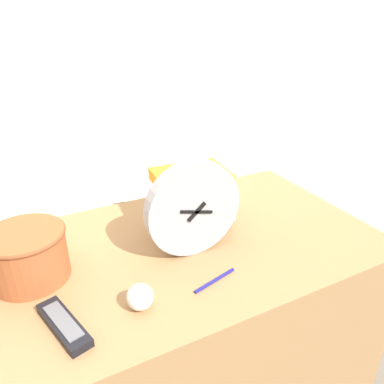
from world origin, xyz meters
name	(u,v)px	position (x,y,z in m)	size (l,w,h in m)	color
wall_back	(94,72)	(0.00, 0.75, 1.20)	(6.00, 0.04, 2.40)	silver
desk	(153,348)	(0.00, 0.34, 0.38)	(1.40, 0.68, 0.75)	olive
desk_clock	(193,209)	(0.12, 0.29, 0.89)	(0.28, 0.04, 0.28)	#99999E
book_stack	(191,199)	(0.19, 0.43, 0.84)	(0.25, 0.20, 0.18)	red
basket	(27,254)	(-0.30, 0.38, 0.83)	(0.20, 0.20, 0.14)	#994C28
tv_remote	(64,324)	(-0.26, 0.16, 0.76)	(0.09, 0.18, 0.02)	black
crumpled_paper_ball	(140,297)	(-0.09, 0.15, 0.78)	(0.06, 0.06, 0.06)	white
pen	(215,280)	(0.11, 0.15, 0.76)	(0.14, 0.04, 0.01)	navy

